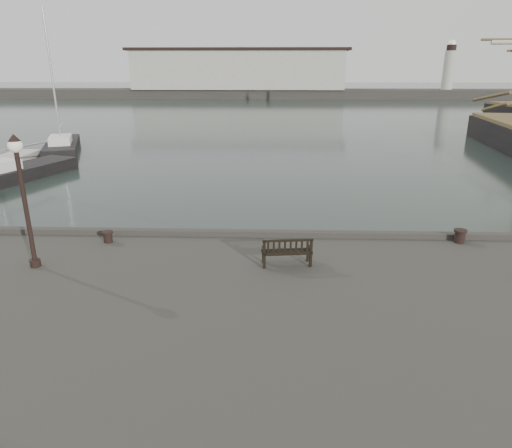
{
  "coord_description": "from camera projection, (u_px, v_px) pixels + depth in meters",
  "views": [
    {
      "loc": [
        -0.35,
        -14.22,
        6.86
      ],
      "look_at": [
        -0.83,
        -0.5,
        2.1
      ],
      "focal_mm": 32.0,
      "sensor_mm": 36.0,
      "label": 1
    }
  ],
  "objects": [
    {
      "name": "yacht_d",
      "position": [
        63.0,
        148.0,
        38.8
      ],
      "size": [
        5.51,
        9.57,
        11.71
      ],
      "rotation": [
        0.0,
        0.0,
        0.35
      ],
      "color": "black",
      "rests_on": "ground"
    },
    {
      "name": "yacht_c",
      "position": [
        5.0,
        179.0,
        28.3
      ],
      "size": [
        5.63,
        10.29,
        13.47
      ],
      "rotation": [
        0.0,
        0.0,
        -0.34
      ],
      "color": "black",
      "rests_on": "ground"
    },
    {
      "name": "ground",
      "position": [
        281.0,
        277.0,
        15.66
      ],
      "size": [
        400.0,
        400.0,
        0.0
      ],
      "primitive_type": "plane",
      "color": "black",
      "rests_on": "ground"
    },
    {
      "name": "bench",
      "position": [
        287.0,
        256.0,
        12.77
      ],
      "size": [
        1.45,
        0.64,
        0.81
      ],
      "rotation": [
        0.0,
        0.0,
        0.12
      ],
      "color": "black",
      "rests_on": "quay"
    },
    {
      "name": "lamp_post",
      "position": [
        22.0,
        184.0,
        11.99
      ],
      "size": [
        0.37,
        0.37,
        3.68
      ],
      "rotation": [
        0.0,
        0.0,
        0.04
      ],
      "color": "black",
      "rests_on": "quay"
    },
    {
      "name": "bollard_left",
      "position": [
        108.0,
        237.0,
        14.46
      ],
      "size": [
        0.39,
        0.39,
        0.36
      ],
      "primitive_type": "cylinder",
      "rotation": [
        0.0,
        0.0,
        0.16
      ],
      "color": "black",
      "rests_on": "quay"
    },
    {
      "name": "bollard_right",
      "position": [
        460.0,
        236.0,
        14.42
      ],
      "size": [
        0.49,
        0.49,
        0.42
      ],
      "primitive_type": "cylinder",
      "rotation": [
        0.0,
        0.0,
        0.24
      ],
      "color": "black",
      "rests_on": "quay"
    },
    {
      "name": "breakwater",
      "position": [
        254.0,
        78.0,
        101.27
      ],
      "size": [
        140.0,
        9.5,
        12.2
      ],
      "color": "#383530",
      "rests_on": "ground"
    }
  ]
}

